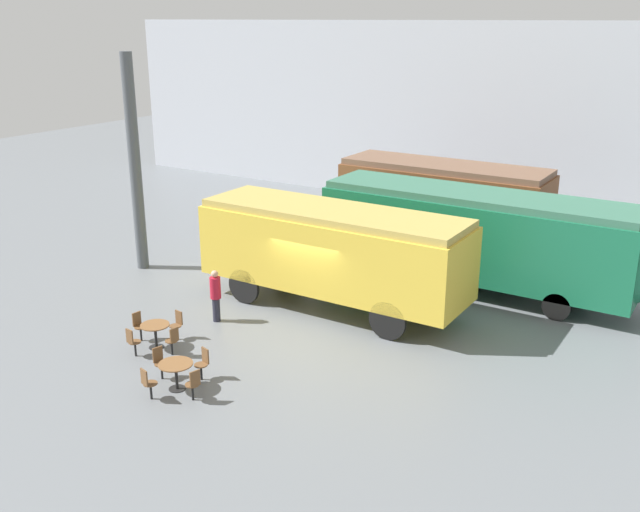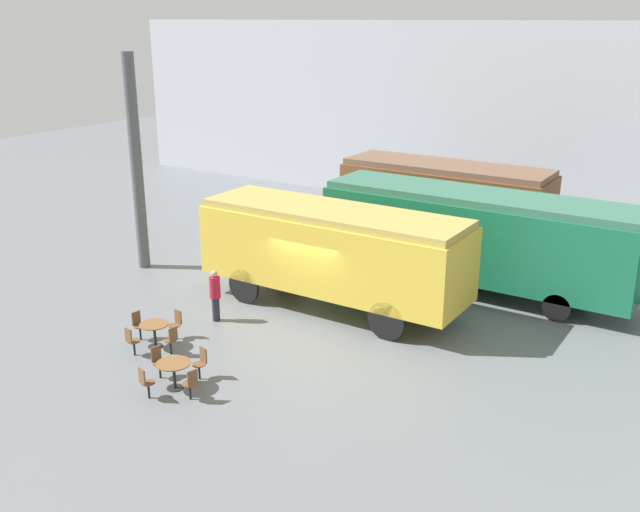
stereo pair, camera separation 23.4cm
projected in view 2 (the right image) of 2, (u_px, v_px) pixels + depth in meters
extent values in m
plane|color=slate|center=(314.00, 313.00, 23.14)|extent=(80.00, 80.00, 0.00)
cube|color=#B2B7C1|center=(489.00, 120.00, 33.88)|extent=(44.00, 0.15, 9.00)
cube|color=brown|center=(445.00, 203.00, 28.53)|extent=(8.27, 2.65, 2.67)
cube|color=brown|center=(447.00, 167.00, 28.07)|extent=(8.11, 2.44, 0.24)
cylinder|color=black|center=(491.00, 257.00, 26.73)|extent=(1.13, 0.12, 1.13)
cylinder|color=black|center=(512.00, 241.00, 28.75)|extent=(1.13, 0.12, 1.13)
cylinder|color=black|center=(374.00, 237.00, 29.27)|extent=(1.13, 0.12, 1.13)
cylinder|color=black|center=(402.00, 222.00, 31.29)|extent=(1.13, 0.12, 1.13)
cube|color=#196B47|center=(476.00, 237.00, 24.61)|extent=(10.86, 2.66, 2.65)
cube|color=#366B54|center=(479.00, 196.00, 24.15)|extent=(10.65, 2.44, 0.24)
cylinder|color=black|center=(556.00, 308.00, 22.39)|extent=(0.90, 0.12, 0.90)
cylinder|color=black|center=(577.00, 284.00, 24.42)|extent=(0.90, 0.12, 0.90)
cylinder|color=black|center=(374.00, 270.00, 25.73)|extent=(0.90, 0.12, 0.90)
cylinder|color=black|center=(405.00, 252.00, 27.76)|extent=(0.90, 0.12, 0.90)
cube|color=gold|center=(333.00, 251.00, 23.04)|extent=(8.94, 2.72, 2.33)
cube|color=tan|center=(333.00, 213.00, 22.63)|extent=(8.76, 2.51, 0.24)
cylinder|color=black|center=(386.00, 321.00, 21.05)|extent=(1.20, 0.12, 1.20)
cylinder|color=black|center=(424.00, 294.00, 23.13)|extent=(1.20, 0.12, 1.20)
cylinder|color=black|center=(244.00, 286.00, 23.80)|extent=(1.20, 0.12, 1.20)
cylinder|color=black|center=(289.00, 264.00, 25.88)|extent=(1.20, 0.12, 1.20)
cylinder|color=black|center=(175.00, 388.00, 18.45)|extent=(0.44, 0.44, 0.02)
cylinder|color=black|center=(174.00, 376.00, 18.33)|extent=(0.08, 0.08, 0.68)
cylinder|color=brown|center=(173.00, 363.00, 18.22)|extent=(0.89, 0.89, 0.03)
cylinder|color=black|center=(156.00, 346.00, 20.77)|extent=(0.44, 0.44, 0.02)
cylinder|color=black|center=(155.00, 335.00, 20.66)|extent=(0.08, 0.08, 0.68)
cylinder|color=brown|center=(154.00, 324.00, 20.55)|extent=(0.84, 0.84, 0.03)
cylinder|color=black|center=(149.00, 391.00, 17.91)|extent=(0.06, 0.06, 0.42)
cylinder|color=brown|center=(148.00, 383.00, 17.84)|extent=(0.36, 0.36, 0.03)
cube|color=brown|center=(142.00, 377.00, 17.67)|extent=(0.29, 0.12, 0.42)
cylinder|color=black|center=(190.00, 392.00, 17.85)|extent=(0.06, 0.06, 0.42)
cylinder|color=brown|center=(190.00, 384.00, 17.78)|extent=(0.36, 0.36, 0.03)
cube|color=brown|center=(192.00, 378.00, 17.60)|extent=(0.12, 0.29, 0.42)
cylinder|color=black|center=(199.00, 372.00, 18.85)|extent=(0.06, 0.06, 0.42)
cylinder|color=brown|center=(199.00, 364.00, 18.78)|extent=(0.36, 0.36, 0.03)
cube|color=brown|center=(203.00, 355.00, 18.81)|extent=(0.29, 0.12, 0.42)
cylinder|color=black|center=(160.00, 371.00, 18.91)|extent=(0.06, 0.06, 0.42)
cylinder|color=brown|center=(159.00, 363.00, 18.84)|extent=(0.36, 0.36, 0.03)
cube|color=brown|center=(156.00, 354.00, 18.88)|extent=(0.12, 0.29, 0.42)
cylinder|color=black|center=(171.00, 347.00, 20.26)|extent=(0.06, 0.06, 0.42)
cylinder|color=brown|center=(170.00, 340.00, 20.19)|extent=(0.36, 0.36, 0.03)
cube|color=brown|center=(173.00, 334.00, 20.02)|extent=(0.08, 0.29, 0.42)
cylinder|color=black|center=(175.00, 332.00, 21.23)|extent=(0.06, 0.06, 0.42)
cylinder|color=brown|center=(175.00, 325.00, 21.16)|extent=(0.36, 0.36, 0.03)
cube|color=brown|center=(178.00, 317.00, 21.19)|extent=(0.29, 0.08, 0.42)
cylinder|color=black|center=(140.00, 333.00, 21.16)|extent=(0.06, 0.06, 0.42)
cylinder|color=brown|center=(140.00, 326.00, 21.09)|extent=(0.36, 0.36, 0.03)
cube|color=brown|center=(136.00, 318.00, 21.11)|extent=(0.08, 0.29, 0.42)
cylinder|color=black|center=(134.00, 348.00, 20.19)|extent=(0.06, 0.06, 0.42)
cylinder|color=brown|center=(134.00, 341.00, 20.12)|extent=(0.36, 0.36, 0.03)
cube|color=brown|center=(128.00, 336.00, 19.94)|extent=(0.29, 0.08, 0.42)
cylinder|color=#262633|center=(216.00, 309.00, 22.46)|extent=(0.24, 0.24, 0.78)
cylinder|color=#B2192D|center=(215.00, 287.00, 22.22)|extent=(0.34, 0.34, 0.69)
sphere|color=tan|center=(214.00, 274.00, 22.08)|extent=(0.22, 0.22, 0.22)
cylinder|color=#4C5156|center=(136.00, 164.00, 26.20)|extent=(0.44, 0.44, 8.00)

